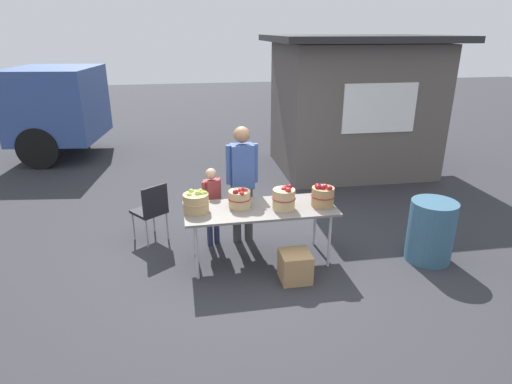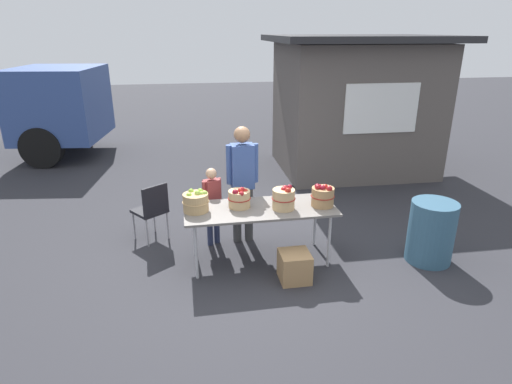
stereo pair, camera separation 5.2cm
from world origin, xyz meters
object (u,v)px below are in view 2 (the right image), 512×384
apple_basket_red_1 (284,198)px  child_customer (212,200)px  apple_basket_red_2 (323,196)px  folding_chair (152,208)px  vendor_adult (242,176)px  produce_crate (295,266)px  trash_barrel (431,232)px  apple_basket_red_0 (239,198)px  apple_basket_green_0 (196,202)px  market_table (260,211)px

apple_basket_red_1 → child_customer: bearing=142.3°
apple_basket_red_2 → child_customer: 1.51m
apple_basket_red_2 → folding_chair: bearing=157.9°
vendor_adult → produce_crate: vendor_adult is taller
trash_barrel → apple_basket_red_0: bearing=169.9°
vendor_adult → folding_chair: bearing=-11.9°
apple_basket_green_0 → apple_basket_red_1: apple_basket_red_1 is taller
apple_basket_green_0 → child_customer: 0.62m
apple_basket_red_0 → folding_chair: (-1.14, 0.75, -0.36)m
apple_basket_red_0 → vendor_adult: vendor_adult is taller
apple_basket_red_1 → child_customer: child_customer is taller
market_table → apple_basket_red_1: size_ratio=6.22×
apple_basket_green_0 → apple_basket_red_0: bearing=3.0°
child_customer → folding_chair: 0.88m
market_table → apple_basket_red_2: 0.81m
apple_basket_green_0 → vendor_adult: vendor_adult is taller
apple_basket_red_1 → produce_crate: bearing=-84.5°
child_customer → produce_crate: 1.50m
apple_basket_green_0 → trash_barrel: 3.04m
apple_basket_red_1 → vendor_adult: bearing=121.4°
apple_basket_red_0 → produce_crate: size_ratio=0.82×
market_table → apple_basket_red_0: 0.31m
trash_barrel → child_customer: bearing=161.0°
apple_basket_red_1 → produce_crate: apple_basket_red_1 is taller
vendor_adult → child_customer: (-0.43, -0.03, -0.32)m
apple_basket_red_2 → vendor_adult: bearing=143.7°
apple_basket_red_1 → vendor_adult: (-0.42, 0.69, 0.09)m
apple_basket_red_1 → apple_basket_red_0: bearing=164.9°
apple_basket_green_0 → apple_basket_red_1: 1.09m
apple_basket_green_0 → child_customer: bearing=66.5°
market_table → trash_barrel: trash_barrel is taller
folding_chair → apple_basket_red_0: bearing=110.1°
vendor_adult → child_customer: 0.53m
apple_basket_red_1 → trash_barrel: size_ratio=0.37×
child_customer → trash_barrel: 2.91m
apple_basket_red_0 → vendor_adult: size_ratio=0.18×
apple_basket_red_1 → apple_basket_red_2: (0.50, 0.01, -0.00)m
child_customer → produce_crate: (0.89, -1.11, -0.48)m
apple_basket_red_2 → child_customer: bearing=154.4°
apple_basket_red_2 → child_customer: size_ratio=0.27×
apple_basket_red_2 → produce_crate: 0.96m
apple_basket_red_1 → apple_basket_green_0: bearing=173.9°
apple_basket_red_1 → vendor_adult: vendor_adult is taller
apple_basket_red_0 → produce_crate: apple_basket_red_0 is taller
child_customer → apple_basket_red_2: bearing=126.1°
apple_basket_green_0 → apple_basket_red_1: size_ratio=1.09×
vendor_adult → trash_barrel: size_ratio=2.04×
market_table → apple_basket_red_1: apple_basket_red_1 is taller
child_customer → apple_basket_red_0: bearing=93.0°
child_customer → folding_chair: bearing=-44.4°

